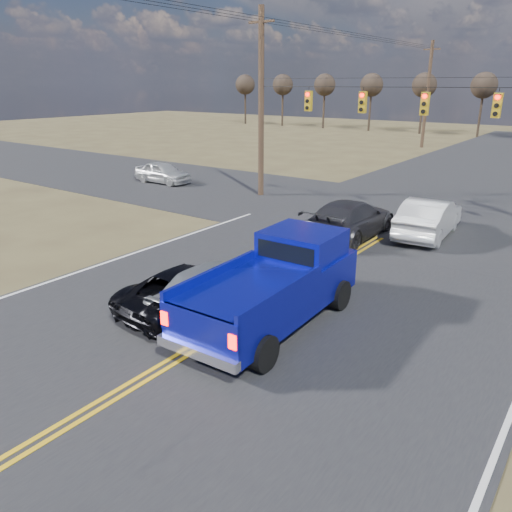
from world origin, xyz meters
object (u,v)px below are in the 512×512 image
Objects in this scene: silver_suv at (221,287)px; cross_car_west at (163,173)px; black_suv at (196,288)px; dgrey_car_queue at (350,219)px; pickup_truck at (276,285)px; white_car_queue at (429,218)px.

cross_car_west is at bearing -39.09° from silver_suv.
black_suv is 1.17× the size of cross_car_west.
black_suv is at bearing 87.32° from dgrey_car_queue.
pickup_truck is 21.07m from cross_car_west.
silver_suv reaches higher than cross_car_west.
white_car_queue is (2.29, 10.91, 0.02)m from silver_suv.
pickup_truck is 1.24× the size of white_car_queue.
cross_car_west is at bearing 142.70° from pickup_truck.
white_car_queue reaches higher than silver_suv.
dgrey_car_queue is (-1.92, 8.46, -0.31)m from pickup_truck.
pickup_truck is at bearing -159.28° from black_suv.
dgrey_car_queue is 1.36× the size of cross_car_west.
pickup_truck is 1.53× the size of cross_car_west.
black_suv is 9.13m from dgrey_car_queue.
pickup_truck is 2.44m from black_suv.
cross_car_west reaches higher than black_suv.
dgrey_car_queue is at bearing 34.57° from white_car_queue.
dgrey_car_queue reaches higher than silver_suv.
pickup_truck is at bearing -126.40° from cross_car_west.
pickup_truck is at bearing -166.64° from silver_suv.
pickup_truck reaches higher than silver_suv.
silver_suv is 0.78m from black_suv.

